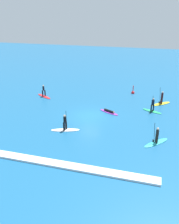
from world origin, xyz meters
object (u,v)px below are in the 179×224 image
(surfer_on_teal_board, at_px, (156,139))
(surfer_on_red_board, at_px, (44,94))
(surfer_on_purple_board, at_px, (109,112))
(marker_buoy, at_px, (133,92))
(surfer_on_white_board, at_px, (65,126))
(surfer_on_yellow_board, at_px, (161,101))
(surfer_on_green_board, at_px, (152,108))

(surfer_on_teal_board, bearing_deg, surfer_on_red_board, -77.71)
(surfer_on_purple_board, bearing_deg, marker_buoy, 103.39)
(surfer_on_white_board, bearing_deg, surfer_on_yellow_board, 29.87)
(surfer_on_green_board, distance_m, surfer_on_yellow_board, 3.29)
(marker_buoy, bearing_deg, surfer_on_green_board, -64.28)
(surfer_on_green_board, bearing_deg, surfer_on_teal_board, -60.27)
(surfer_on_yellow_board, relative_size, surfer_on_white_board, 0.89)
(surfer_on_white_board, bearing_deg, surfer_on_red_board, 109.37)
(surfer_on_white_board, bearing_deg, surfer_on_green_board, 23.88)
(surfer_on_green_board, distance_m, surfer_on_white_board, 12.01)
(surfer_on_yellow_board, bearing_deg, surfer_on_red_board, -36.80)
(surfer_on_green_board, relative_size, surfer_on_purple_board, 0.94)
(surfer_on_green_board, relative_size, surfer_on_teal_board, 0.95)
(surfer_on_green_board, height_order, surfer_on_purple_board, surfer_on_green_board)
(surfer_on_purple_board, distance_m, surfer_on_white_board, 7.13)
(surfer_on_yellow_board, xyz_separation_m, surfer_on_teal_board, (-0.44, -11.16, -0.01))
(marker_buoy, bearing_deg, surfer_on_teal_board, -75.16)
(surfer_on_green_board, bearing_deg, surfer_on_purple_board, -135.93)
(surfer_on_teal_board, bearing_deg, surfer_on_yellow_board, -140.35)
(surfer_on_teal_board, distance_m, marker_buoy, 15.23)
(surfer_on_white_board, height_order, surfer_on_teal_board, surfer_on_white_board)
(surfer_on_yellow_board, distance_m, marker_buoy, 5.62)
(surfer_on_green_board, distance_m, marker_buoy, 7.39)
(surfer_on_red_board, height_order, surfer_on_purple_board, surfer_on_red_board)
(surfer_on_teal_board, bearing_deg, surfer_on_white_board, -48.77)
(surfer_on_green_board, height_order, surfer_on_white_board, surfer_on_green_board)
(surfer_on_green_board, distance_m, surfer_on_purple_board, 5.64)
(surfer_on_yellow_board, bearing_deg, surfer_on_white_board, 5.34)
(surfer_on_purple_board, bearing_deg, surfer_on_red_board, -169.84)
(surfer_on_green_board, xyz_separation_m, surfer_on_yellow_board, (1.13, 3.09, -0.10))
(surfer_on_yellow_board, bearing_deg, surfer_on_green_board, 27.73)
(marker_buoy, bearing_deg, surfer_on_white_board, -111.60)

